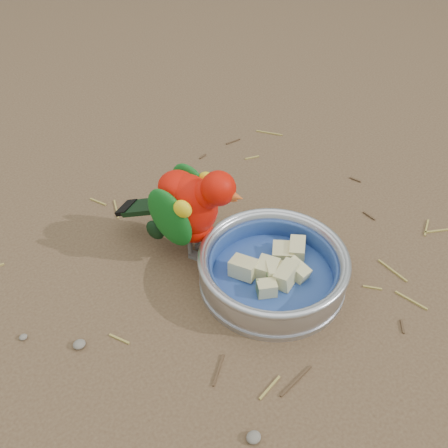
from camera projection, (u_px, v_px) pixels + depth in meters
ground at (250, 321)px, 0.77m from camera, size 60.00×60.00×0.00m
food_bowl at (272, 279)px, 0.82m from camera, size 0.24×0.24×0.02m
bowl_wall at (273, 266)px, 0.80m from camera, size 0.24×0.24×0.04m
fruit_wedges at (273, 269)px, 0.81m from camera, size 0.14×0.14×0.03m
lory_parrot at (190, 212)px, 0.82m from camera, size 0.20×0.24×0.17m
ground_debris at (257, 294)px, 0.80m from camera, size 0.90×0.80×0.01m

